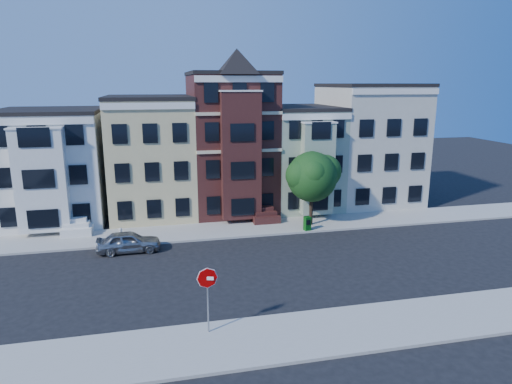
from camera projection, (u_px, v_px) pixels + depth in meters
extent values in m
plane|color=black|center=(271.00, 268.00, 28.67)|extent=(120.00, 120.00, 0.00)
cube|color=#9E9B93|center=(245.00, 228.00, 36.24)|extent=(60.00, 4.00, 0.15)
cube|color=#9E9B93|center=(314.00, 333.00, 21.06)|extent=(60.00, 4.00, 0.15)
cube|color=silver|center=(54.00, 167.00, 38.14)|extent=(8.00, 9.00, 9.00)
cube|color=#CEBC83|center=(152.00, 158.00, 39.75)|extent=(7.00, 9.00, 10.00)
cube|color=#3C1917|center=(231.00, 144.00, 41.02)|extent=(7.00, 9.00, 12.00)
cube|color=gray|center=(299.00, 158.00, 42.77)|extent=(6.00, 9.00, 9.00)
cube|color=beige|center=(368.00, 145.00, 44.05)|extent=(8.00, 9.00, 11.00)
imported|color=#95969B|center=(129.00, 242.00, 31.27)|extent=(4.32, 1.79, 1.46)
cube|color=#0C5412|center=(307.00, 224.00, 35.47)|extent=(0.56, 0.52, 1.08)
cylinder|color=beige|center=(121.00, 235.00, 33.35)|extent=(0.30, 0.30, 0.71)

